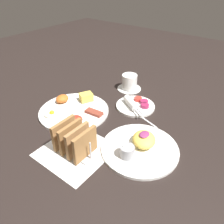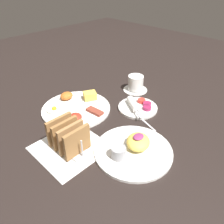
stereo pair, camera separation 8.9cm
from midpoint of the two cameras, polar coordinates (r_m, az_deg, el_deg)
ground_plane at (r=0.86m, az=-4.12°, el=-3.80°), size 3.00×3.00×0.00m
napkin_flat at (r=0.77m, az=-12.73°, el=-9.99°), size 0.22×0.22×0.00m
plate_breakfast at (r=0.96m, az=-12.56°, el=0.53°), size 0.30×0.30×0.05m
plate_condiments at (r=0.97m, az=3.52°, el=1.76°), size 0.17×0.17×0.04m
plate_foreground at (r=0.75m, az=3.90°, el=-9.06°), size 0.27×0.27×0.06m
toast_rack at (r=0.74m, az=-13.21°, el=-7.20°), size 0.10×0.15×0.10m
coffee_cup at (r=1.11m, az=2.26°, el=7.60°), size 0.12×0.12×0.08m
teaspoon at (r=0.91m, az=5.07°, el=-1.36°), size 0.05×0.12×0.01m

